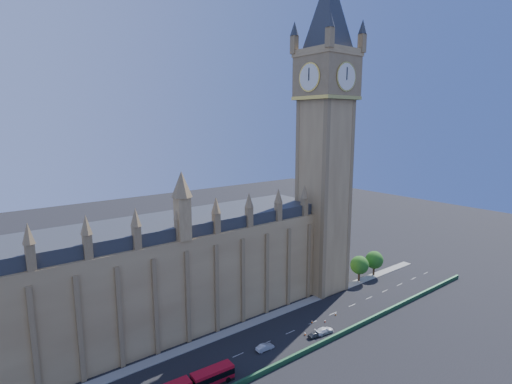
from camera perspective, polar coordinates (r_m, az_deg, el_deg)
ground at (r=99.19m, az=-0.55°, el=-21.49°), size 400.00×400.00×0.00m
palace_westminster at (r=100.44m, az=-20.40°, el=-12.86°), size 120.00×20.00×28.00m
elizabeth_tower at (r=120.72m, az=9.94°, el=11.17°), size 20.59×20.59×105.00m
bridge_parapet at (r=93.00m, az=3.13°, el=-23.44°), size 160.00×0.60×1.20m
kerb_north at (r=105.82m, az=-3.87°, el=-19.29°), size 160.00×3.00×0.16m
tree_east_near at (r=137.23m, az=14.60°, el=-9.98°), size 6.00×6.00×8.50m
tree_east_far at (r=143.36m, az=16.57°, el=-9.20°), size 6.00×6.00×8.50m
car_grey at (r=104.31m, az=8.41°, el=-19.49°), size 3.87×1.88×1.27m
car_silver at (r=98.40m, az=1.28°, el=-21.28°), size 4.48×1.80×1.45m
car_white at (r=106.09m, az=9.72°, el=-18.92°), size 5.38×2.61×1.51m
cone_a at (r=104.95m, az=7.04°, el=-19.44°), size 0.55×0.55×0.73m
cone_b at (r=110.50m, az=8.01°, el=-17.85°), size 0.60×0.60×0.72m
cone_c at (r=111.34m, az=9.84°, el=-17.70°), size 0.47×0.47×0.64m
cone_d at (r=115.31m, az=11.32°, el=-16.71°), size 0.57×0.57×0.70m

